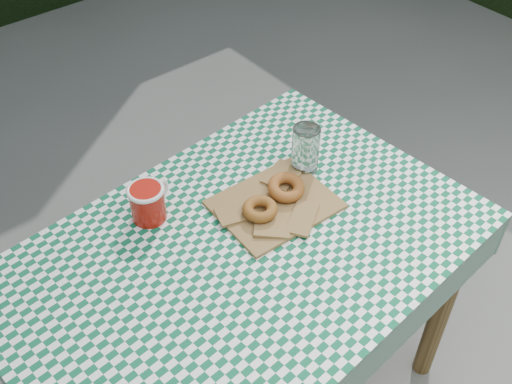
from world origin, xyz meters
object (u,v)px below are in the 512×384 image
paper_bag (275,203)px  coffee_mug (148,203)px  drinking_glass (305,149)px  table (244,337)px

paper_bag → coffee_mug: bearing=148.1°
paper_bag → drinking_glass: 0.18m
coffee_mug → drinking_glass: (0.44, -0.11, 0.02)m
coffee_mug → drinking_glass: 0.45m
table → paper_bag: size_ratio=3.87×
table → paper_bag: 0.43m
drinking_glass → paper_bag: bearing=-158.8°
table → drinking_glass: 0.57m
paper_bag → table: bearing=-157.7°
paper_bag → coffee_mug: 0.33m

